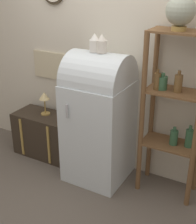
% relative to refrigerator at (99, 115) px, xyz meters
% --- Properties ---
extents(ground_plane, '(12.00, 12.00, 0.00)m').
position_rel_refrigerator_xyz_m(ground_plane, '(0.00, -0.24, -0.74)').
color(ground_plane, '#60564C').
extents(wall_back, '(7.00, 0.09, 2.70)m').
position_rel_refrigerator_xyz_m(wall_back, '(-0.01, 0.34, 0.61)').
color(wall_back, beige).
rests_on(wall_back, ground_plane).
extents(refrigerator, '(0.63, 0.66, 1.42)m').
position_rel_refrigerator_xyz_m(refrigerator, '(0.00, 0.00, 0.00)').
color(refrigerator, silver).
rests_on(refrigerator, ground_plane).
extents(suitcase_trunk, '(0.76, 0.40, 0.54)m').
position_rel_refrigerator_xyz_m(suitcase_trunk, '(-0.81, 0.08, -0.47)').
color(suitcase_trunk, '#33281E').
rests_on(suitcase_trunk, ground_plane).
extents(shelf_unit, '(0.58, 0.34, 1.67)m').
position_rel_refrigerator_xyz_m(shelf_unit, '(0.76, 0.12, 0.20)').
color(shelf_unit, brown).
rests_on(shelf_unit, ground_plane).
extents(globe, '(0.25, 0.25, 0.29)m').
position_rel_refrigerator_xyz_m(globe, '(0.74, 0.09, 1.09)').
color(globe, '#AD8942').
rests_on(globe, shelf_unit).
extents(vase_left, '(0.10, 0.10, 0.18)m').
position_rel_refrigerator_xyz_m(vase_left, '(-0.04, -0.01, 0.76)').
color(vase_left, white).
rests_on(vase_left, refrigerator).
extents(vase_center, '(0.10, 0.10, 0.18)m').
position_rel_refrigerator_xyz_m(vase_center, '(0.04, -0.01, 0.76)').
color(vase_center, silver).
rests_on(vase_center, refrigerator).
extents(desk_lamp, '(0.13, 0.13, 0.29)m').
position_rel_refrigerator_xyz_m(desk_lamp, '(-0.80, 0.10, 0.01)').
color(desk_lamp, '#AD8942').
rests_on(desk_lamp, suitcase_trunk).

